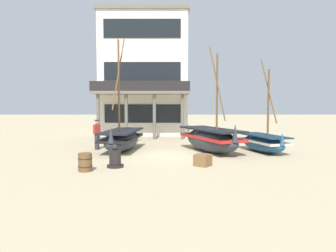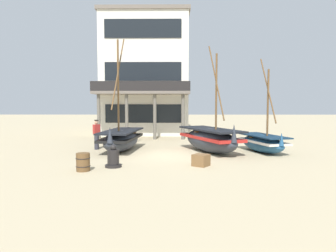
# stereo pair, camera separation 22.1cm
# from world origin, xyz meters

# --- Properties ---
(ground_plane) EXTENTS (120.00, 120.00, 0.00)m
(ground_plane) POSITION_xyz_m (0.00, 0.00, 0.00)
(ground_plane) COLOR tan
(fishing_boat_near_left) EXTENTS (2.04, 4.61, 6.22)m
(fishing_boat_near_left) POSITION_xyz_m (-2.58, 1.44, 0.64)
(fishing_boat_near_left) COLOR #2D333D
(fishing_boat_near_left) RESTS_ON ground
(fishing_boat_centre_large) EXTENTS (3.21, 4.91, 5.64)m
(fishing_boat_centre_large) POSITION_xyz_m (2.27, 0.98, 0.71)
(fishing_boat_centre_large) COLOR #2D333D
(fishing_boat_centre_large) RESTS_ON ground
(fishing_boat_far_right) EXTENTS (2.17, 3.73, 4.98)m
(fishing_boat_far_right) POSITION_xyz_m (5.06, 0.99, 0.53)
(fishing_boat_far_right) COLOR #23517A
(fishing_boat_far_right) RESTS_ON ground
(fisherman_by_hull) EXTENTS (0.41, 0.41, 1.68)m
(fisherman_by_hull) POSITION_xyz_m (-4.06, 1.91, 0.83)
(fisherman_by_hull) COLOR #33333D
(fisherman_by_hull) RESTS_ON ground
(capstan_winch) EXTENTS (0.68, 0.68, 0.93)m
(capstan_winch) POSITION_xyz_m (-2.19, -3.07, 0.36)
(capstan_winch) COLOR black
(capstan_winch) RESTS_ON ground
(wooden_barrel) EXTENTS (0.56, 0.56, 0.70)m
(wooden_barrel) POSITION_xyz_m (-3.21, -3.84, 0.35)
(wooden_barrel) COLOR brown
(wooden_barrel) RESTS_ON ground
(cargo_crate) EXTENTS (0.82, 0.82, 0.49)m
(cargo_crate) POSITION_xyz_m (1.41, -2.80, 0.24)
(cargo_crate) COLOR brown
(cargo_crate) RESTS_ON ground
(harbor_building_main) EXTENTS (7.42, 9.47, 10.21)m
(harbor_building_main) POSITION_xyz_m (-2.04, 12.47, 5.10)
(harbor_building_main) COLOR silver
(harbor_building_main) RESTS_ON ground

